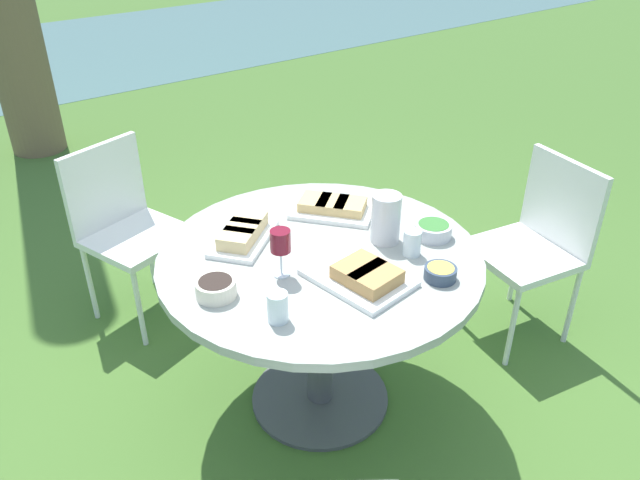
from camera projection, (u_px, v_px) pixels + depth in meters
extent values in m
plane|color=#446B2B|center=(320.00, 398.00, 2.75)|extent=(40.00, 40.00, 0.00)
cylinder|color=#4C4C51|center=(320.00, 396.00, 2.74)|extent=(0.60, 0.60, 0.02)
cylinder|color=#4C4C51|center=(320.00, 333.00, 2.56)|extent=(0.11, 0.11, 0.70)
cylinder|color=#9EA399|center=(320.00, 257.00, 2.37)|extent=(1.23, 1.23, 0.03)
cube|color=silver|center=(138.00, 238.00, 3.06)|extent=(0.55, 0.53, 0.04)
cube|color=silver|center=(104.00, 186.00, 3.04)|extent=(0.43, 0.16, 0.42)
cylinder|color=silver|center=(139.00, 309.00, 2.95)|extent=(0.03, 0.03, 0.43)
cylinder|color=silver|center=(198.00, 271.00, 3.22)|extent=(0.03, 0.03, 0.43)
cylinder|color=silver|center=(90.00, 283.00, 3.13)|extent=(0.03, 0.03, 0.43)
cylinder|color=silver|center=(150.00, 250.00, 3.41)|extent=(0.03, 0.03, 0.43)
cube|color=silver|center=(522.00, 254.00, 2.93)|extent=(0.49, 0.51, 0.04)
cube|color=silver|center=(562.00, 202.00, 2.89)|extent=(0.11, 0.44, 0.42)
cylinder|color=silver|center=(459.00, 284.00, 3.13)|extent=(0.03, 0.03, 0.43)
cylinder|color=silver|center=(512.00, 328.00, 2.83)|extent=(0.03, 0.03, 0.43)
cylinder|color=silver|center=(516.00, 266.00, 3.27)|extent=(0.03, 0.03, 0.43)
cylinder|color=silver|center=(572.00, 306.00, 2.97)|extent=(0.03, 0.03, 0.43)
cylinder|color=silver|center=(386.00, 218.00, 2.40)|extent=(0.11, 0.11, 0.20)
cone|color=silver|center=(397.00, 195.00, 2.38)|extent=(0.03, 0.03, 0.02)
cylinder|color=silver|center=(282.00, 274.00, 2.24)|extent=(0.06, 0.06, 0.01)
cylinder|color=silver|center=(281.00, 262.00, 2.21)|extent=(0.01, 0.01, 0.10)
cylinder|color=maroon|center=(280.00, 241.00, 2.17)|extent=(0.07, 0.07, 0.08)
cube|color=white|center=(332.00, 211.00, 2.64)|extent=(0.38, 0.40, 0.02)
cube|color=tan|center=(315.00, 202.00, 2.64)|extent=(0.18, 0.18, 0.04)
cube|color=tan|center=(333.00, 204.00, 2.62)|extent=(0.18, 0.18, 0.04)
cube|color=tan|center=(350.00, 206.00, 2.61)|extent=(0.18, 0.18, 0.04)
cube|color=white|center=(358.00, 278.00, 2.20)|extent=(0.30, 0.39, 0.02)
cube|color=#B2844C|center=(376.00, 279.00, 2.14)|extent=(0.18, 0.15, 0.05)
cube|color=#B2844C|center=(358.00, 270.00, 2.19)|extent=(0.18, 0.15, 0.05)
cube|color=white|center=(243.00, 239.00, 2.44)|extent=(0.37, 0.35, 0.02)
cube|color=#E0C184|center=(249.00, 222.00, 2.48)|extent=(0.16, 0.16, 0.05)
cube|color=#E0C184|center=(243.00, 231.00, 2.42)|extent=(0.16, 0.16, 0.05)
cube|color=#E0C184|center=(236.00, 240.00, 2.36)|extent=(0.16, 0.16, 0.05)
cylinder|color=#334256|center=(440.00, 273.00, 2.21)|extent=(0.12, 0.12, 0.05)
cylinder|color=#E0C147|center=(441.00, 270.00, 2.20)|extent=(0.09, 0.09, 0.02)
cylinder|color=silver|center=(433.00, 230.00, 2.46)|extent=(0.15, 0.15, 0.06)
cylinder|color=#387533|center=(433.00, 227.00, 2.45)|extent=(0.12, 0.12, 0.03)
cylinder|color=beige|center=(215.00, 288.00, 2.12)|extent=(0.14, 0.14, 0.06)
cylinder|color=#2D231E|center=(215.00, 284.00, 2.11)|extent=(0.11, 0.11, 0.03)
cylinder|color=silver|center=(412.00, 243.00, 2.33)|extent=(0.07, 0.07, 0.10)
cylinder|color=silver|center=(278.00, 307.00, 1.99)|extent=(0.07, 0.07, 0.10)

